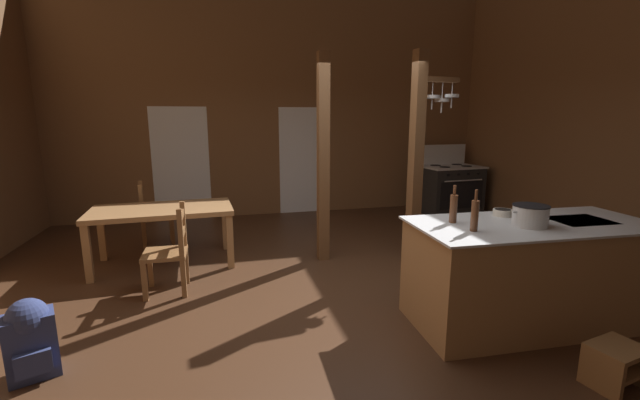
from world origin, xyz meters
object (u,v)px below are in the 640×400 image
at_px(stove_range, 449,188).
at_px(ladderback_chair_near_window, 170,251).
at_px(ladderback_chair_by_post, 153,216).
at_px(mixing_bowl_on_counter, 503,212).
at_px(kitchen_island, 529,273).
at_px(bottle_tall_on_counter, 453,208).
at_px(bottle_short_on_counter, 475,215).
at_px(backpack, 30,336).
at_px(stockpot_on_counter, 530,216).
at_px(step_stool, 616,362).
at_px(dining_table, 162,215).

bearing_deg(stove_range, ladderback_chair_near_window, -152.10).
distance_m(ladderback_chair_by_post, mixing_bowl_on_counter, 4.64).
xyz_separation_m(kitchen_island, ladderback_chair_by_post, (-3.65, 3.25, -0.02)).
xyz_separation_m(stove_range, ladderback_chair_near_window, (-4.95, -2.62, -0.03)).
distance_m(ladderback_chair_near_window, bottle_tall_on_counter, 2.92).
distance_m(stove_range, bottle_short_on_counter, 4.89).
xyz_separation_m(ladderback_chair_near_window, backpack, (-0.82, -1.32, -0.14)).
bearing_deg(ladderback_chair_by_post, stove_range, 9.14).
bearing_deg(stockpot_on_counter, ladderback_chair_near_window, 153.17).
bearing_deg(step_stool, stove_range, 70.51).
relative_size(kitchen_island, backpack, 3.69).
xyz_separation_m(stove_range, bottle_tall_on_counter, (-2.42, -3.93, 0.59)).
xyz_separation_m(stove_range, dining_table, (-5.12, -1.71, 0.17)).
distance_m(ladderback_chair_near_window, bottle_short_on_counter, 3.07).
height_order(backpack, bottle_tall_on_counter, bottle_tall_on_counter).
bearing_deg(stove_range, kitchen_island, -112.68).
bearing_deg(bottle_tall_on_counter, kitchen_island, -14.70).
relative_size(stove_range, bottle_short_on_counter, 3.85).
bearing_deg(stockpot_on_counter, stove_range, 66.24).
bearing_deg(bottle_short_on_counter, kitchen_island, 8.55).
height_order(stove_range, ladderback_chair_near_window, stove_range).
bearing_deg(dining_table, bottle_short_on_counter, -42.65).
bearing_deg(step_stool, bottle_tall_on_counter, 119.23).
relative_size(stove_range, bottle_tall_on_counter, 3.96).
bearing_deg(bottle_short_on_counter, ladderback_chair_near_window, 148.00).
bearing_deg(bottle_short_on_counter, step_stool, -53.72).
bearing_deg(dining_table, ladderback_chair_by_post, 106.02).
xyz_separation_m(stove_range, stockpot_on_counter, (-1.85, -4.19, 0.55)).
xyz_separation_m(backpack, bottle_tall_on_counter, (3.35, 0.01, 0.76)).
bearing_deg(kitchen_island, step_stool, -94.27).
relative_size(ladderback_chair_near_window, mixing_bowl_on_counter, 5.44).
distance_m(kitchen_island, step_stool, 0.99).
bearing_deg(ladderback_chair_by_post, mixing_bowl_on_counter, -39.77).
bearing_deg(step_stool, ladderback_chair_by_post, 130.49).
height_order(dining_table, ladderback_chair_by_post, ladderback_chair_by_post).
distance_m(ladderback_chair_by_post, backpack, 3.10).
distance_m(backpack, bottle_short_on_counter, 3.46).
relative_size(dining_table, ladderback_chair_by_post, 1.84).
bearing_deg(mixing_bowl_on_counter, backpack, -178.24).
bearing_deg(mixing_bowl_on_counter, ladderback_chair_near_window, 159.15).
bearing_deg(step_stool, mixing_bowl_on_counter, 91.35).
bearing_deg(ladderback_chair_near_window, kitchen_island, -24.73).
distance_m(kitchen_island, bottle_tall_on_counter, 0.94).
xyz_separation_m(mixing_bowl_on_counter, bottle_tall_on_counter, (-0.60, -0.11, 0.10)).
bearing_deg(bottle_tall_on_counter, ladderback_chair_by_post, 133.88).
bearing_deg(bottle_short_on_counter, stockpot_on_counter, 2.16).
height_order(step_stool, ladderback_chair_near_window, ladderback_chair_near_window).
bearing_deg(backpack, ladderback_chair_by_post, 82.46).
bearing_deg(kitchen_island, stove_range, 67.32).
bearing_deg(backpack, kitchen_island, -2.45).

